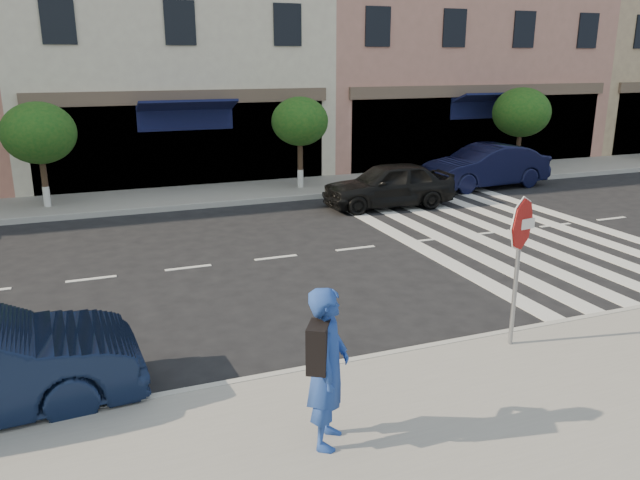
{
  "coord_description": "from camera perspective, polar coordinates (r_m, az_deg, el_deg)",
  "views": [
    {
      "loc": [
        -3.97,
        -9.04,
        4.39
      ],
      "look_at": [
        -0.27,
        0.52,
        1.4
      ],
      "focal_mm": 35.0,
      "sensor_mm": 36.0,
      "label": 1
    }
  ],
  "objects": [
    {
      "name": "photographer",
      "position": [
        7.07,
        0.76,
        -11.56
      ],
      "size": [
        0.74,
        0.82,
        1.89
      ],
      "primitive_type": "imported",
      "rotation": [
        0.0,
        0.0,
        1.03
      ],
      "color": "#203F93",
      "rests_on": "sidewalk_near"
    },
    {
      "name": "ground",
      "position": [
        10.81,
        2.32,
        -7.72
      ],
      "size": [
        120.0,
        120.0,
        0.0
      ],
      "primitive_type": "plane",
      "color": "black",
      "rests_on": "ground"
    },
    {
      "name": "street_tree_c",
      "position": [
        21.13,
        -1.85,
        10.74
      ],
      "size": [
        1.9,
        1.9,
        3.04
      ],
      "color": "#473323",
      "rests_on": "sidewalk_far"
    },
    {
      "name": "sidewalk_far",
      "position": [
        20.88,
        -9.78,
        4.11
      ],
      "size": [
        60.0,
        3.0,
        0.15
      ],
      "primitive_type": "cube",
      "color": "gray",
      "rests_on": "ground"
    },
    {
      "name": "building_east_far",
      "position": [
        38.25,
        27.12,
        17.0
      ],
      "size": [
        12.0,
        9.0,
        12.0
      ],
      "primitive_type": "cube",
      "color": "#CFB184",
      "rests_on": "ground"
    },
    {
      "name": "car_far_right",
      "position": [
        22.77,
        14.89,
        6.54
      ],
      "size": [
        4.65,
        1.86,
        1.51
      ],
      "primitive_type": "imported",
      "rotation": [
        0.0,
        0.0,
        -1.51
      ],
      "color": "black",
      "rests_on": "ground"
    },
    {
      "name": "car_far_mid",
      "position": [
        19.19,
        6.27,
        5.05
      ],
      "size": [
        4.11,
        1.78,
        1.38
      ],
      "primitive_type": "imported",
      "rotation": [
        0.0,
        0.0,
        -1.61
      ],
      "color": "black",
      "rests_on": "ground"
    },
    {
      "name": "street_tree_wb",
      "position": [
        19.98,
        -24.32,
        8.87
      ],
      "size": [
        2.1,
        2.1,
        3.06
      ],
      "color": "#473323",
      "rests_on": "sidewalk_far"
    },
    {
      "name": "stop_sign",
      "position": [
        9.61,
        17.87,
        0.18
      ],
      "size": [
        0.82,
        0.16,
        2.33
      ],
      "rotation": [
        0.0,
        0.0,
        0.15
      ],
      "color": "gray",
      "rests_on": "sidewalk_near"
    },
    {
      "name": "sidewalk_near",
      "position": [
        7.9,
        13.72,
        -17.38
      ],
      "size": [
        60.0,
        4.5,
        0.15
      ],
      "primitive_type": "cube",
      "color": "gray",
      "rests_on": "ground"
    },
    {
      "name": "street_tree_ea",
      "position": [
        25.55,
        17.93,
        11.02
      ],
      "size": [
        2.2,
        2.2,
        3.19
      ],
      "color": "#473323",
      "rests_on": "sidewalk_far"
    },
    {
      "name": "building_east_mid",
      "position": [
        30.36,
        10.13,
        20.03
      ],
      "size": [
        13.0,
        9.0,
        13.0
      ],
      "primitive_type": "cube",
      "color": "tan",
      "rests_on": "ground"
    },
    {
      "name": "building_centre",
      "position": [
        26.3,
        -14.31,
        18.22
      ],
      "size": [
        11.0,
        9.0,
        11.0
      ],
      "primitive_type": "cube",
      "color": "#EDE2C3",
      "rests_on": "ground"
    }
  ]
}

